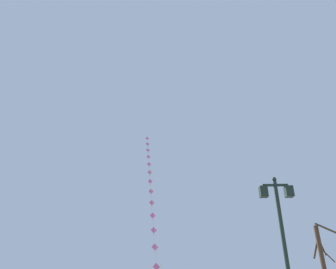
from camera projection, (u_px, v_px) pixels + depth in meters
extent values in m
cylinder|color=#1E2D23|center=(285.00, 252.00, 10.61)|extent=(0.14, 0.14, 4.96)
sphere|color=#1E2D23|center=(274.00, 179.00, 11.73)|extent=(0.16, 0.16, 0.16)
cube|color=#1E2D23|center=(275.00, 185.00, 11.63)|extent=(0.93, 0.08, 0.08)
cube|color=#1E2D23|center=(263.00, 192.00, 11.54)|extent=(0.28, 0.28, 0.40)
cube|color=beige|center=(263.00, 192.00, 11.54)|extent=(0.19, 0.19, 0.30)
cube|color=#1E2D23|center=(289.00, 192.00, 11.51)|extent=(0.28, 0.28, 0.40)
cube|color=beige|center=(289.00, 192.00, 11.51)|extent=(0.19, 0.19, 0.30)
cylinder|color=silver|center=(156.00, 257.00, 19.43)|extent=(0.21, 1.13, 1.24)
cylinder|color=silver|center=(154.00, 238.00, 20.97)|extent=(0.21, 1.13, 1.24)
cylinder|color=silver|center=(153.00, 223.00, 22.52)|extent=(0.21, 1.13, 1.24)
cylinder|color=silver|center=(152.00, 209.00, 24.06)|extent=(0.21, 1.13, 1.24)
cylinder|color=silver|center=(151.00, 197.00, 25.60)|extent=(0.21, 1.13, 1.24)
cylinder|color=silver|center=(151.00, 186.00, 27.15)|extent=(0.21, 1.13, 1.24)
cylinder|color=silver|center=(150.00, 177.00, 28.69)|extent=(0.21, 1.13, 1.24)
cylinder|color=silver|center=(149.00, 168.00, 30.23)|extent=(0.21, 1.13, 1.24)
cylinder|color=silver|center=(149.00, 160.00, 31.77)|extent=(0.21, 1.13, 1.24)
cylinder|color=silver|center=(148.00, 153.00, 33.32)|extent=(0.21, 1.13, 1.24)
cylinder|color=silver|center=(148.00, 147.00, 34.86)|extent=(0.21, 1.13, 1.24)
cylinder|color=silver|center=(147.00, 141.00, 36.40)|extent=(0.21, 1.13, 1.24)
cube|color=pink|center=(156.00, 267.00, 18.66)|extent=(0.43, 0.13, 0.44)
cube|color=pink|center=(155.00, 247.00, 20.20)|extent=(0.44, 0.06, 0.44)
cylinder|color=pink|center=(155.00, 252.00, 20.08)|extent=(0.02, 0.02, 0.22)
cube|color=pink|center=(154.00, 230.00, 21.75)|extent=(0.44, 0.02, 0.44)
cylinder|color=pink|center=(154.00, 234.00, 21.62)|extent=(0.02, 0.05, 0.23)
cube|color=pink|center=(153.00, 216.00, 23.29)|extent=(0.44, 0.02, 0.44)
cylinder|color=pink|center=(153.00, 219.00, 23.17)|extent=(0.02, 0.05, 0.23)
cube|color=pink|center=(152.00, 203.00, 24.83)|extent=(0.44, 0.03, 0.44)
cylinder|color=pink|center=(152.00, 207.00, 24.69)|extent=(0.02, 0.04, 0.33)
cube|color=pink|center=(151.00, 191.00, 26.37)|extent=(0.44, 0.04, 0.44)
cylinder|color=pink|center=(151.00, 195.00, 26.26)|extent=(0.02, 0.03, 0.21)
cube|color=pink|center=(150.00, 181.00, 27.92)|extent=(0.44, 0.05, 0.44)
cylinder|color=pink|center=(150.00, 184.00, 27.79)|extent=(0.02, 0.02, 0.25)
cube|color=pink|center=(150.00, 172.00, 29.46)|extent=(0.44, 0.01, 0.44)
cylinder|color=pink|center=(150.00, 175.00, 29.33)|extent=(0.02, 0.03, 0.25)
cube|color=pink|center=(149.00, 164.00, 31.00)|extent=(0.43, 0.12, 0.44)
cylinder|color=pink|center=(149.00, 167.00, 30.88)|extent=(0.02, 0.04, 0.24)
cube|color=pink|center=(148.00, 157.00, 32.55)|extent=(0.43, 0.13, 0.44)
cylinder|color=pink|center=(148.00, 160.00, 32.41)|extent=(0.02, 0.04, 0.30)
cube|color=pink|center=(148.00, 150.00, 34.09)|extent=(0.44, 0.08, 0.44)
cylinder|color=pink|center=(148.00, 153.00, 33.96)|extent=(0.02, 0.04, 0.24)
cube|color=pink|center=(148.00, 144.00, 35.63)|extent=(0.42, 0.15, 0.44)
cylinder|color=pink|center=(148.00, 146.00, 35.51)|extent=(0.03, 0.05, 0.24)
cube|color=pink|center=(147.00, 138.00, 37.17)|extent=(0.44, 0.04, 0.44)
cylinder|color=pink|center=(147.00, 141.00, 37.04)|extent=(0.02, 0.03, 0.30)
cylinder|color=#4C3826|center=(324.00, 269.00, 17.14)|extent=(0.26, 0.26, 4.61)
cylinder|color=#4C3826|center=(326.00, 228.00, 17.69)|extent=(0.89, 0.90, 0.76)
cylinder|color=#4C3826|center=(316.00, 248.00, 17.97)|extent=(0.25, 0.84, 1.10)
cylinder|color=#4C3826|center=(327.00, 255.00, 17.66)|extent=(0.93, 0.53, 0.77)
cylinder|color=#4C3826|center=(322.00, 246.00, 17.96)|extent=(0.62, 0.72, 1.00)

